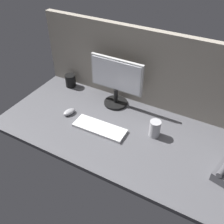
{
  "coord_description": "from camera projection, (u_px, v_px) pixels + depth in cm",
  "views": [
    {
      "loc": [
        51.09,
        -115.05,
        118.22
      ],
      "look_at": [
        -9.02,
        0.0,
        14.0
      ],
      "focal_mm": 40.7,
      "sensor_mm": 36.0,
      "label": 1
    }
  ],
  "objects": [
    {
      "name": "mug_black_travel",
      "position": [
        71.0,
        81.0,
        2.13
      ],
      "size": [
        8.57,
        8.57,
        10.45
      ],
      "color": "black",
      "rests_on": "ground_plane"
    },
    {
      "name": "ground_plane",
      "position": [
        128.0,
        134.0,
        1.73
      ],
      "size": [
        180.0,
        80.0,
        3.0
      ],
      "primitive_type": "cube",
      "color": "#515156"
    },
    {
      "name": "monitor",
      "position": [
        116.0,
        80.0,
        1.84
      ],
      "size": [
        40.87,
        18.0,
        37.66
      ],
      "color": "black",
      "rests_on": "ground_plane"
    },
    {
      "name": "mug_steel",
      "position": [
        155.0,
        128.0,
        1.66
      ],
      "size": [
        7.41,
        7.41,
        11.64
      ],
      "color": "#B2B2B7",
      "rests_on": "ground_plane"
    },
    {
      "name": "cubicle_wall_back",
      "position": [
        153.0,
        70.0,
        1.79
      ],
      "size": [
        180.0,
        5.0,
        57.74
      ],
      "color": "gray",
      "rests_on": "ground_plane"
    },
    {
      "name": "mouse",
      "position": [
        69.0,
        112.0,
        1.86
      ],
      "size": [
        8.08,
        10.79,
        3.4
      ],
      "primitive_type": "ellipsoid",
      "rotation": [
        0.0,
        0.0,
        -0.29
      ],
      "color": "#99999E",
      "rests_on": "ground_plane"
    },
    {
      "name": "keyboard",
      "position": [
        100.0,
        128.0,
        1.74
      ],
      "size": [
        37.29,
        13.86,
        2.0
      ],
      "primitive_type": "cube",
      "rotation": [
        0.0,
        0.0,
        0.02
      ],
      "color": "silver",
      "rests_on": "ground_plane"
    }
  ]
}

